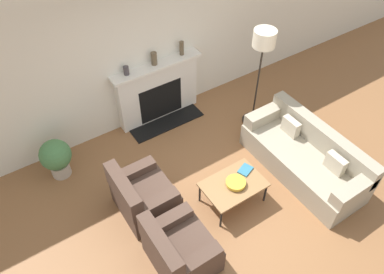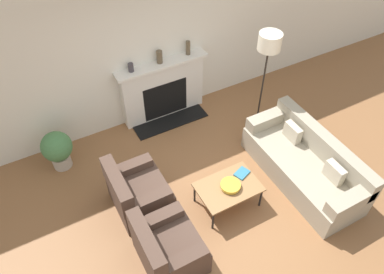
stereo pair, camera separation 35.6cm
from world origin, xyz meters
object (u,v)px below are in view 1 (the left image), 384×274
object	(u,v)px
book	(245,170)
mantel_vase_center_left	(154,59)
fireplace	(158,92)
floor_lamp	(263,49)
armchair_far	(143,196)
coffee_table	(233,185)
couch	(305,157)
bowl	(236,183)
potted_plant	(56,157)
mantel_vase_center_right	(182,48)
armchair_near	(179,250)
mantel_vase_left	(126,71)

from	to	relation	value
book	mantel_vase_center_left	size ratio (longest dim) A/B	1.17
fireplace	floor_lamp	size ratio (longest dim) A/B	0.89
armchair_far	mantel_vase_center_left	distance (m)	2.33
coffee_table	book	size ratio (longest dim) A/B	3.45
fireplace	couch	size ratio (longest dim) A/B	0.79
armchair_far	book	bearing A→B (deg)	-108.48
bowl	couch	bearing A→B (deg)	-4.92
potted_plant	mantel_vase_center_right	bearing A→B (deg)	8.33
fireplace	book	size ratio (longest dim) A/B	6.34
coffee_table	mantel_vase_center_right	bearing A→B (deg)	76.00
armchair_near	mantel_vase_center_left	size ratio (longest dim) A/B	3.83
potted_plant	fireplace	bearing A→B (deg)	10.03
armchair_far	couch	bearing A→B (deg)	-106.33
bowl	mantel_vase_center_right	world-z (taller)	mantel_vase_center_right
fireplace	couch	xyz separation A→B (m)	(1.30, -2.46, -0.26)
couch	potted_plant	xyz separation A→B (m)	(-3.36, 2.10, 0.10)
armchair_far	mantel_vase_left	bearing A→B (deg)	-22.38
floor_lamp	potted_plant	size ratio (longest dim) A/B	2.67
armchair_near	floor_lamp	world-z (taller)	floor_lamp
armchair_near	book	xyz separation A→B (m)	(1.51, 0.51, 0.12)
coffee_table	book	world-z (taller)	book
book	mantel_vase_left	world-z (taller)	mantel_vase_left
bowl	mantel_vase_left	size ratio (longest dim) A/B	2.01
couch	mantel_vase_center_left	bearing A→B (deg)	-151.99
couch	mantel_vase_center_right	distance (m)	2.77
armchair_far	bowl	world-z (taller)	armchair_far
potted_plant	couch	bearing A→B (deg)	-31.95
fireplace	potted_plant	size ratio (longest dim) A/B	2.37
couch	bowl	distance (m)	1.35
armchair_far	bowl	size ratio (longest dim) A/B	2.93
fireplace	coffee_table	world-z (taller)	fireplace
couch	potted_plant	world-z (taller)	couch
book	mantel_vase_center_right	bearing A→B (deg)	62.12
bowl	floor_lamp	distance (m)	2.19
armchair_near	mantel_vase_left	xyz separation A→B (m)	(0.71, 2.74, 0.92)
armchair_far	floor_lamp	distance (m)	2.98
armchair_near	book	bearing A→B (deg)	-71.30
armchair_near	book	distance (m)	1.59
couch	floor_lamp	world-z (taller)	floor_lamp
armchair_near	potted_plant	world-z (taller)	armchair_near
coffee_table	book	bearing A→B (deg)	19.22
armchair_far	coffee_table	world-z (taller)	armchair_far
armchair_near	mantel_vase_center_right	bearing A→B (deg)	-33.03
floor_lamp	potted_plant	distance (m)	3.70
armchair_far	mantel_vase_center_right	size ratio (longest dim) A/B	3.42
couch	floor_lamp	bearing A→B (deg)	176.66
bowl	book	xyz separation A→B (m)	(0.29, 0.13, -0.03)
couch	mantel_vase_center_right	bearing A→B (deg)	-162.73
armchair_far	mantel_vase_left	distance (m)	2.08
armchair_near	book	world-z (taller)	armchair_near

